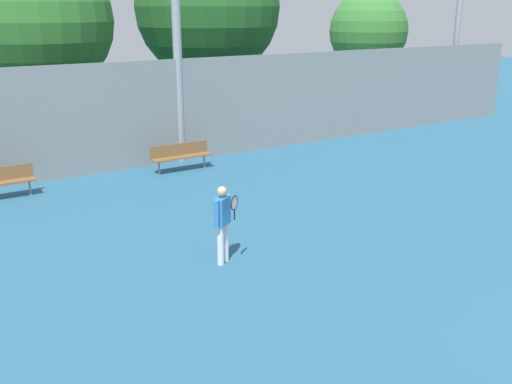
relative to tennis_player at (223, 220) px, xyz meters
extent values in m
cylinder|color=silver|center=(-0.09, -0.05, -0.53)|extent=(0.14, 0.14, 0.86)
cylinder|color=silver|center=(0.09, 0.06, -0.53)|extent=(0.14, 0.14, 0.86)
cube|color=teal|center=(0.00, 0.01, 0.20)|extent=(0.43, 0.38, 0.59)
cylinder|color=teal|center=(-0.21, -0.12, 0.21)|extent=(0.10, 0.10, 0.57)
cylinder|color=teal|center=(0.20, 0.14, 0.21)|extent=(0.10, 0.10, 0.57)
sphere|color=#DBAD89|center=(0.00, 0.01, 0.62)|extent=(0.20, 0.20, 0.20)
cylinder|color=black|center=(0.15, -0.23, 0.16)|extent=(0.03, 0.03, 0.22)
torus|color=black|center=(0.15, -0.23, 0.41)|extent=(0.28, 0.19, 0.31)
cylinder|color=silver|center=(0.15, -0.23, 0.41)|extent=(0.23, 0.15, 0.27)
cube|color=brown|center=(-2.99, 7.20, -0.48)|extent=(1.75, 0.40, 0.04)
cylinder|color=gray|center=(-2.29, 7.20, -0.73)|extent=(0.06, 0.06, 0.46)
cube|color=brown|center=(-2.99, 7.38, -0.26)|extent=(1.75, 0.04, 0.40)
cube|color=brown|center=(2.57, 7.20, -0.48)|extent=(2.06, 0.40, 0.04)
cylinder|color=gray|center=(1.75, 7.20, -0.73)|extent=(0.06, 0.06, 0.46)
cylinder|color=gray|center=(3.40, 7.20, -0.73)|extent=(0.06, 0.06, 0.46)
cube|color=brown|center=(2.57, 7.38, -0.26)|extent=(2.06, 0.04, 0.40)
cylinder|color=#939399|center=(17.93, 9.05, 4.34)|extent=(0.27, 0.27, 10.60)
cylinder|color=#939399|center=(3.17, 8.47, 3.21)|extent=(0.30, 0.30, 8.33)
cube|color=gray|center=(3.21, 8.41, 0.81)|extent=(34.59, 0.06, 3.53)
cylinder|color=brown|center=(-0.10, 12.87, 0.36)|extent=(0.52, 0.52, 2.63)
sphere|color=#2D6B28|center=(-0.10, 12.87, 3.74)|extent=(5.17, 5.17, 5.17)
cylinder|color=brown|center=(17.35, 14.42, 0.18)|extent=(0.32, 0.32, 2.28)
sphere|color=#387A33|center=(17.35, 14.42, 3.00)|extent=(4.19, 4.19, 4.19)
cylinder|color=brown|center=(7.11, 13.58, 0.40)|extent=(0.47, 0.47, 2.71)
sphere|color=#235B23|center=(7.11, 13.58, 4.26)|extent=(6.28, 6.28, 6.28)
camera|label=1|loc=(-5.78, -10.19, 4.23)|focal=42.00mm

